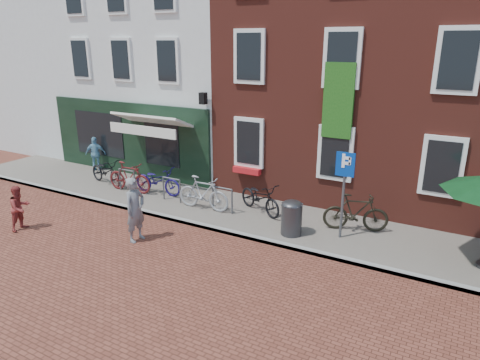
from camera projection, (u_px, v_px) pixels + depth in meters
The scene contains 16 objects.
ground at pixel (188, 225), 12.90m from camera, with size 80.00×80.00×0.00m, color brown.
sidewalk at pixel (241, 213), 13.66m from camera, with size 24.00×3.00×0.10m, color slate.
building_stucco at pixel (185, 59), 19.64m from camera, with size 8.00×8.00×9.00m, color silver.
building_brick_mid at pixel (334, 49), 16.24m from camera, with size 6.00×8.00×10.00m, color maroon.
filler_left at pixel (72, 56), 23.12m from camera, with size 7.00×8.00×9.00m, color silver.
litter_bin at pixel (292, 216), 11.89m from camera, with size 0.58×0.58×1.07m.
parking_sign at pixel (344, 180), 11.35m from camera, with size 0.50×0.07×2.43m.
woman at pixel (135, 210), 11.65m from camera, with size 0.66×0.43×1.81m, color slate.
boy at pixel (20, 208), 12.43m from camera, with size 0.65×0.50×1.33m, color maroon.
cafe_person at pixel (96, 154), 17.83m from camera, with size 0.83×0.35×1.42m, color #70ABC8.
bicycle_0 at pixel (106, 172), 16.14m from camera, with size 0.65×1.88×0.99m, color black.
bicycle_1 at pixel (129, 177), 15.30m from camera, with size 0.51×1.82×1.09m, color #581717.
bicycle_2 at pixel (158, 180), 15.11m from camera, with size 0.65×1.88×0.99m, color #190F55.
bicycle_3 at pixel (203, 193), 13.69m from camera, with size 0.51×1.82×1.09m, color gray.
bicycle_4 at pixel (260, 197), 13.46m from camera, with size 0.65×1.88×0.99m, color black.
bicycle_5 at pixel (356, 212), 12.14m from camera, with size 0.51×1.82×1.09m, color black.
Camera 1 is at (7.15, -9.58, 5.27)m, focal length 32.09 mm.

